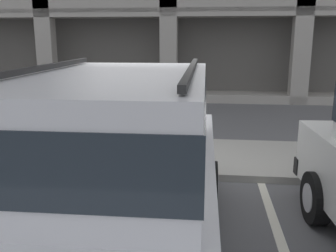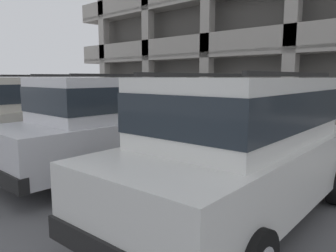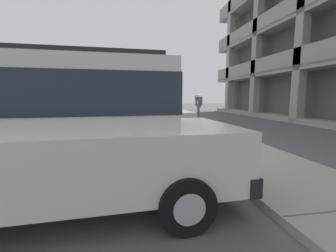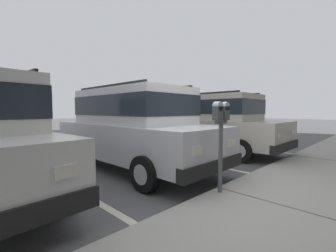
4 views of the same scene
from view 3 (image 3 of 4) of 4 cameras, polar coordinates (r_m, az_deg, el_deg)
ground_plane at (r=6.62m, az=4.21°, el=-6.36°), size 80.00×80.00×0.10m
sidewalk at (r=7.02m, az=14.61°, el=-4.87°), size 40.00×2.20×0.12m
parking_stall_lines at (r=4.85m, az=-7.50°, el=-11.02°), size 13.28×4.80×0.01m
silver_suv at (r=6.35m, az=-16.19°, el=3.17°), size 2.07×4.81×2.03m
red_sedan at (r=9.68m, az=-12.96°, el=4.68°), size 2.02×4.78×2.03m
dark_hatchback at (r=3.28m, az=-25.90°, el=-1.15°), size 2.20×4.88×2.03m
parking_meter_near at (r=6.38m, az=7.73°, el=4.59°), size 0.35×0.12×1.47m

